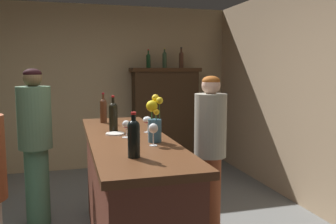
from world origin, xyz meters
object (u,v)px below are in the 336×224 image
wine_glass_mid (153,129)px  wine_glass_rear (126,126)px  cheese_plate (115,134)px  display_bottle_center (181,59)px  display_bottle_midleft (165,59)px  wine_bottle_syrah (134,137)px  flower_arrangement (154,120)px  display_bottle_left (148,60)px  wine_glass_front (147,121)px  wine_bottle_pinot (103,110)px  bartender (210,148)px  patron_redhead (35,140)px  bar_counter (129,198)px  display_cabinet (165,116)px  wine_bottle_merlot (113,115)px

wine_glass_mid → wine_glass_rear: (-0.14, 0.36, -0.02)m
cheese_plate → display_bottle_center: bearing=61.1°
display_bottle_midleft → wine_bottle_syrah: bearing=-108.3°
wine_bottle_syrah → display_bottle_center: (1.40, 3.39, 0.58)m
flower_arrangement → display_bottle_left: 3.07m
wine_glass_rear → display_bottle_midleft: 3.00m
wine_glass_front → wine_glass_mid: 0.54m
wine_bottle_pinot → bartender: 1.15m
patron_redhead → wine_glass_rear: bearing=12.1°
bartender → cheese_plate: bearing=6.4°
wine_glass_rear → cheese_plate: bearing=113.1°
bar_counter → wine_glass_front: (0.19, 0.13, 0.63)m
wine_glass_mid → display_bottle_left: size_ratio=0.56×
display_bottle_midleft → display_cabinet: bearing=0.0°
bar_counter → bartender: size_ratio=1.46×
wine_bottle_pinot → cheese_plate: wine_bottle_pinot is taller
wine_glass_mid → bartender: size_ratio=0.11×
bar_counter → wine_glass_rear: bearing=-111.8°
wine_glass_mid → display_bottle_center: display_bottle_center is taller
display_bottle_center → bartender: 2.65m
wine_glass_front → patron_redhead: 1.30m
bar_counter → patron_redhead: 1.27m
wine_bottle_syrah → wine_glass_rear: bearing=85.1°
display_bottle_center → wine_bottle_syrah: bearing=-112.5°
wine_bottle_pinot → wine_glass_front: bearing=-64.9°
wine_bottle_merlot → wine_glass_front: (0.28, -0.15, -0.04)m
display_bottle_left → wine_glass_rear: bearing=-106.3°
wine_glass_mid → wine_glass_rear: 0.38m
bar_counter → cheese_plate: bearing=127.4°
wine_glass_front → cheese_plate: wine_glass_front is taller
display_bottle_center → bartender: size_ratio=0.21×
wine_bottle_merlot → cheese_plate: 0.22m
display_bottle_left → cheese_plate: bearing=-108.7°
display_cabinet → wine_glass_front: bearing=-108.6°
cheese_plate → wine_bottle_pinot: bearing=92.4°
bar_counter → wine_bottle_syrah: wine_bottle_syrah is taller
wine_bottle_merlot → wine_glass_mid: (0.20, -0.69, -0.02)m
display_bottle_left → display_bottle_midleft: 0.27m
wine_bottle_merlot → cheese_plate: wine_bottle_merlot is taller
display_cabinet → wine_bottle_syrah: (-1.13, -3.39, 0.35)m
wine_bottle_merlot → display_bottle_left: bearing=70.3°
wine_bottle_syrah → patron_redhead: bearing=114.0°
display_bottle_left → flower_arrangement: bearing=-101.8°
wine_bottle_merlot → display_bottle_left: size_ratio=1.09×
patron_redhead → wine_glass_mid: bearing=8.1°
display_cabinet → wine_glass_mid: (-0.93, -3.09, 0.34)m
display_cabinet → wine_bottle_merlot: (-1.13, -2.40, 0.35)m
wine_bottle_syrah → display_cabinet: bearing=71.6°
patron_redhead → wine_bottle_syrah: bearing=-2.5°
display_cabinet → bartender: bearing=-95.1°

